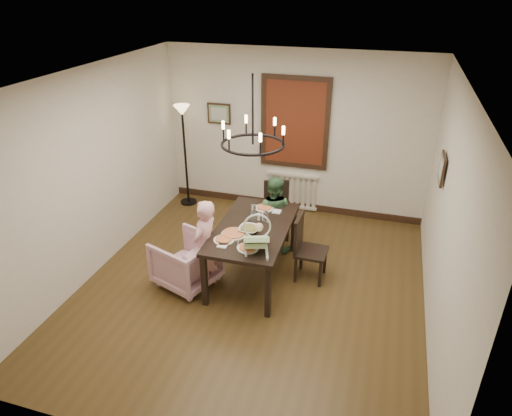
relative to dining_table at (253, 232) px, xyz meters
The scene contains 17 objects.
room_shell 0.70m from the dining_table, 54.97° to the left, with size 4.51×5.00×2.81m.
dining_table is the anchor object (origin of this frame).
chair_far 1.18m from the dining_table, 87.84° to the left, with size 0.40×0.40×0.91m, color black, non-canonical shape.
chair_right 0.83m from the dining_table, 13.30° to the left, with size 0.42×0.42×0.95m, color black, non-canonical shape.
armchair 0.99m from the dining_table, 153.04° to the right, with size 0.74×0.76×0.69m, color #D09FB3.
elderly_woman 0.70m from the dining_table, 140.41° to the right, with size 0.39×0.26×1.08m, color #E5A2A7.
seated_man 0.81m from the dining_table, 84.13° to the left, with size 0.49×0.38×1.00m, color #3F6A42.
baby_bouncer 0.61m from the dining_table, 69.24° to the right, with size 0.36×0.49×0.32m, color #B1DC97, non-canonical shape.
salad_bowl 0.19m from the dining_table, 95.30° to the right, with size 0.32×0.32×0.08m, color white.
pizza_platter 0.35m from the dining_table, 121.93° to the right, with size 0.33×0.33×0.04m, color tan.
drinking_glass 0.18m from the dining_table, 106.15° to the left, with size 0.08×0.08×0.16m, color silver.
window_blinds 2.36m from the dining_table, 88.31° to the left, with size 1.00×0.03×1.40m, color #5E2912.
radiator 2.23m from the dining_table, 88.33° to the left, with size 0.92×0.12×0.62m, color silver, non-canonical shape.
picture_back 2.71m from the dining_table, 120.37° to the left, with size 0.42×0.03×0.36m, color black.
picture_right 2.54m from the dining_table, 15.34° to the left, with size 0.42×0.03×0.36m, color black.
floor_lamp 2.63m from the dining_table, 134.41° to the left, with size 0.30×0.30×1.80m, color black, non-canonical shape.
chandelier 1.25m from the dining_table, 116.57° to the left, with size 0.80×0.80×0.04m, color black.
Camera 1 is at (1.50, -4.82, 3.80)m, focal length 32.00 mm.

